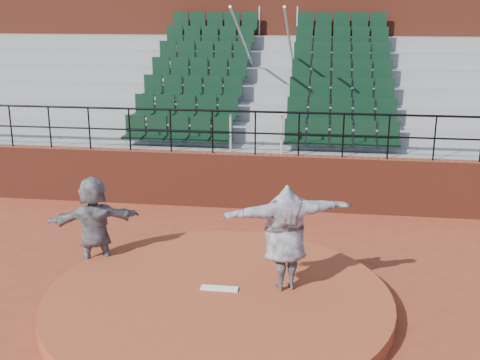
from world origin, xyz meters
The scene contains 9 objects.
ground centered at (0.00, 0.00, 0.00)m, with size 90.00×90.00×0.00m, color brown.
pitchers_mound centered at (0.00, 0.00, 0.12)m, with size 5.50×5.50×0.25m, color #9C4123.
pitching_rubber centered at (0.00, 0.15, 0.27)m, with size 0.60×0.15×0.03m, color white.
boundary_wall centered at (0.00, 5.00, 0.65)m, with size 24.00×0.30×1.30m, color maroon.
wall_railing centered at (0.00, 5.00, 2.03)m, with size 24.04×0.05×1.03m.
seating_deck centered at (0.00, 8.65, 1.43)m, with size 24.00×5.97×4.63m.
press_box_facade centered at (0.00, 12.60, 3.55)m, with size 24.00×3.00×7.10m, color maroon.
pitcher centered at (1.02, 0.37, 1.12)m, with size 2.13×0.58×1.74m, color black.
fielder centered at (-2.45, 1.15, 0.88)m, with size 1.62×0.52×1.75m, color black.
Camera 1 is at (1.56, -8.49, 4.65)m, focal length 45.00 mm.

